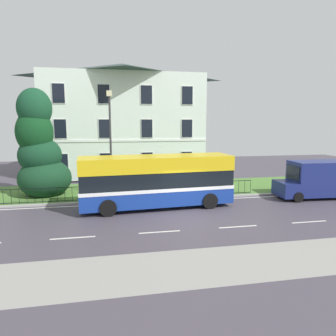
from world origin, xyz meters
name	(u,v)px	position (x,y,z in m)	size (l,w,h in m)	color
ground_plane	(185,212)	(0.00, 1.18, -0.01)	(60.00, 56.00, 0.18)	#443E49
georgian_townhouse	(123,118)	(-2.83, 16.48, 5.61)	(14.96, 10.19, 10.94)	silver
iron_verge_railing	(133,191)	(-2.83, 4.40, 0.62)	(16.98, 0.04, 0.97)	black
evergreen_tree	(40,153)	(-9.03, 6.77, 3.09)	(3.61, 3.61, 7.61)	#423328
single_decker_bus	(157,181)	(-1.47, 2.52, 1.67)	(9.39, 3.07, 3.18)	navy
white_panel_van	(317,179)	(9.76, 2.75, 1.31)	(5.24, 2.28, 2.57)	navy
street_lamp_post	(110,137)	(-4.19, 5.44, 4.19)	(0.36, 0.24, 7.15)	#333338
litter_bin	(221,184)	(3.67, 5.22, 0.67)	(0.56, 0.56, 1.10)	#23472D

